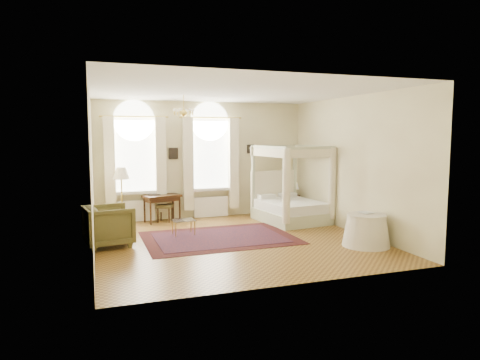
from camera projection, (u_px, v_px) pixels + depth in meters
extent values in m
plane|color=olive|center=(236.00, 241.00, 9.60)|extent=(6.00, 6.00, 0.00)
plane|color=#FEF7C1|center=(203.00, 160.00, 12.25)|extent=(6.00, 0.00, 6.00)
plane|color=#FEF7C1|center=(296.00, 181.00, 6.61)|extent=(6.00, 0.00, 6.00)
plane|color=#FEF7C1|center=(92.00, 171.00, 8.47)|extent=(0.00, 6.00, 6.00)
plane|color=#FEF7C1|center=(352.00, 164.00, 10.39)|extent=(0.00, 6.00, 6.00)
plane|color=white|center=(235.00, 92.00, 9.26)|extent=(6.00, 6.00, 0.00)
cube|color=white|center=(135.00, 156.00, 11.60)|extent=(1.10, 0.04, 1.90)
cylinder|color=white|center=(134.00, 121.00, 11.50)|extent=(1.10, 0.04, 1.10)
cube|color=white|center=(136.00, 192.00, 11.62)|extent=(1.32, 0.24, 0.08)
cube|color=beige|center=(110.00, 166.00, 11.25)|extent=(0.28, 0.14, 2.60)
cube|color=beige|center=(161.00, 165.00, 11.68)|extent=(0.28, 0.14, 2.60)
cube|color=white|center=(137.00, 211.00, 11.69)|extent=(1.00, 0.12, 0.58)
cube|color=white|center=(210.00, 155.00, 12.27)|extent=(1.10, 0.04, 1.90)
cylinder|color=white|center=(210.00, 121.00, 12.18)|extent=(1.10, 0.04, 1.10)
cube|color=white|center=(211.00, 189.00, 12.29)|extent=(1.32, 0.24, 0.08)
cube|color=beige|center=(188.00, 164.00, 11.93)|extent=(0.28, 0.14, 2.60)
cube|color=beige|center=(234.00, 163.00, 12.36)|extent=(0.28, 0.14, 2.60)
cube|color=white|center=(211.00, 207.00, 12.37)|extent=(1.00, 0.12, 0.58)
cylinder|color=gold|center=(184.00, 104.00, 10.12)|extent=(0.02, 0.02, 0.40)
sphere|color=gold|center=(184.00, 113.00, 10.14)|extent=(0.16, 0.16, 0.16)
sphere|color=#F4E4BD|center=(193.00, 110.00, 10.21)|extent=(0.07, 0.07, 0.07)
sphere|color=#F4E4BD|center=(187.00, 111.00, 10.35)|extent=(0.07, 0.07, 0.07)
sphere|color=#F4E4BD|center=(178.00, 110.00, 10.28)|extent=(0.07, 0.07, 0.07)
sphere|color=#F4E4BD|center=(174.00, 110.00, 10.07)|extent=(0.07, 0.07, 0.07)
sphere|color=#F4E4BD|center=(181.00, 110.00, 9.92)|extent=(0.07, 0.07, 0.07)
sphere|color=#F4E4BD|center=(190.00, 110.00, 9.99)|extent=(0.07, 0.07, 0.07)
cube|color=black|center=(173.00, 153.00, 11.93)|extent=(0.26, 0.03, 0.32)
cube|color=black|center=(251.00, 149.00, 12.66)|extent=(0.22, 0.03, 0.26)
cube|color=#B5BA97|center=(291.00, 216.00, 11.71)|extent=(1.73, 2.04, 0.32)
cube|color=silver|center=(291.00, 205.00, 11.68)|extent=(1.63, 1.94, 0.25)
cube|color=beige|center=(274.00, 189.00, 12.44)|extent=(1.51, 0.26, 1.06)
cube|color=#B5BA97|center=(253.00, 183.00, 12.10)|extent=(0.09, 0.09, 2.04)
cube|color=#B5BA97|center=(295.00, 180.00, 12.71)|extent=(0.09, 0.09, 2.04)
cube|color=#B5BA97|center=(286.00, 190.00, 10.53)|extent=(0.09, 0.09, 2.04)
cube|color=#B5BA97|center=(332.00, 187.00, 11.14)|extent=(0.09, 0.09, 2.04)
cube|color=#B5BA97|center=(275.00, 146.00, 12.30)|extent=(1.51, 0.26, 0.07)
cube|color=#B5BA97|center=(311.00, 148.00, 10.73)|extent=(1.51, 0.26, 0.07)
cube|color=#B5BA97|center=(269.00, 147.00, 11.20)|extent=(0.31, 1.86, 0.07)
cube|color=#B5BA97|center=(313.00, 147.00, 11.82)|extent=(0.31, 1.86, 0.07)
cube|color=beige|center=(275.00, 151.00, 12.31)|extent=(1.55, 0.23, 0.25)
cube|color=beige|center=(310.00, 153.00, 10.74)|extent=(1.55, 0.23, 0.25)
cube|color=beige|center=(269.00, 152.00, 11.22)|extent=(0.28, 1.91, 0.25)
cube|color=beige|center=(313.00, 151.00, 11.83)|extent=(0.28, 1.91, 0.25)
cylinder|color=beige|center=(286.00, 186.00, 10.52)|extent=(0.20, 0.20, 1.86)
cylinder|color=beige|center=(332.00, 183.00, 11.13)|extent=(0.20, 0.20, 1.86)
cube|color=#331F0D|center=(292.00, 204.00, 12.98)|extent=(0.43, 0.40, 0.56)
cylinder|color=gold|center=(294.00, 192.00, 12.96)|extent=(0.11, 0.11, 0.19)
cone|color=#F4E4BD|center=(295.00, 186.00, 12.94)|extent=(0.26, 0.26, 0.21)
cube|color=#331F0D|center=(162.00, 196.00, 11.64)|extent=(1.09, 0.78, 0.06)
cube|color=#331F0D|center=(162.00, 199.00, 11.65)|extent=(0.97, 0.65, 0.10)
cylinder|color=#331F0D|center=(145.00, 210.00, 11.58)|extent=(0.05, 0.05, 0.69)
cylinder|color=#331F0D|center=(173.00, 207.00, 12.09)|extent=(0.05, 0.05, 0.69)
cylinder|color=#331F0D|center=(151.00, 212.00, 11.27)|extent=(0.05, 0.05, 0.69)
cylinder|color=#331F0D|center=(180.00, 209.00, 11.77)|extent=(0.05, 0.05, 0.69)
imported|color=black|center=(154.00, 195.00, 11.62)|extent=(0.38, 0.31, 0.03)
cube|color=#4D4021|center=(165.00, 206.00, 11.66)|extent=(0.55, 0.55, 0.08)
cylinder|color=#331F0D|center=(158.00, 215.00, 11.55)|extent=(0.04, 0.04, 0.39)
cylinder|color=#331F0D|center=(169.00, 216.00, 11.52)|extent=(0.04, 0.04, 0.39)
cylinder|color=#331F0D|center=(161.00, 213.00, 11.85)|extent=(0.04, 0.04, 0.39)
cylinder|color=#331F0D|center=(172.00, 214.00, 11.82)|extent=(0.04, 0.04, 0.39)
imported|color=#4D4621|center=(109.00, 226.00, 9.10)|extent=(1.11, 1.09, 0.88)
cube|color=silver|center=(183.00, 220.00, 10.11)|extent=(0.56, 0.42, 0.02)
cylinder|color=gold|center=(176.00, 230.00, 9.90)|extent=(0.02, 0.02, 0.36)
cylinder|color=gold|center=(195.00, 228.00, 10.08)|extent=(0.02, 0.02, 0.36)
cylinder|color=gold|center=(172.00, 227.00, 10.17)|extent=(0.02, 0.02, 0.36)
cylinder|color=gold|center=(191.00, 225.00, 10.36)|extent=(0.02, 0.02, 0.36)
cylinder|color=gold|center=(123.00, 228.00, 10.85)|extent=(0.27, 0.27, 0.03)
cylinder|color=gold|center=(122.00, 202.00, 10.78)|extent=(0.04, 0.04, 1.36)
cone|color=#F4E4BD|center=(121.00, 173.00, 10.70)|extent=(0.40, 0.40, 0.29)
cube|color=#400F10|center=(219.00, 238.00, 9.85)|extent=(3.44, 2.50, 0.01)
cube|color=black|center=(219.00, 237.00, 9.85)|extent=(2.90, 1.96, 0.01)
cone|color=beige|center=(366.00, 231.00, 9.12)|extent=(1.01, 1.01, 0.65)
cylinder|color=beige|center=(367.00, 215.00, 9.08)|extent=(0.82, 0.82, 0.04)
imported|color=black|center=(362.00, 213.00, 9.13)|extent=(0.26, 0.33, 0.03)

